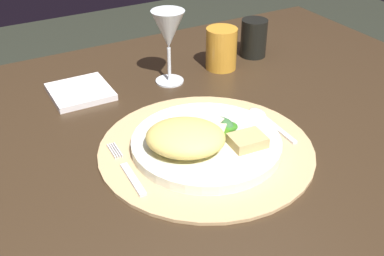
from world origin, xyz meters
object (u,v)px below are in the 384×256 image
object	(u,v)px
amber_tumbler	(221,49)
dark_tumbler	(254,38)
dinner_plate	(206,144)
napkin	(80,92)
spoon	(265,119)
wine_glass	(168,32)
fork	(128,171)
dining_table	(196,215)

from	to	relation	value
amber_tumbler	dark_tumbler	world-z (taller)	amber_tumbler
dinner_plate	napkin	bearing A→B (deg)	112.07
dinner_plate	spoon	xyz separation A→B (m)	(0.15, 0.03, -0.01)
wine_glass	dark_tumbler	bearing A→B (deg)	6.77
spoon	wine_glass	world-z (taller)	wine_glass
fork	spoon	size ratio (longest dim) A/B	1.11
dinner_plate	dark_tumbler	xyz separation A→B (m)	(0.32, 0.30, 0.03)
dining_table	amber_tumbler	bearing A→B (deg)	49.68
amber_tumbler	dining_table	bearing A→B (deg)	-130.32
spoon	wine_glass	xyz separation A→B (m)	(-0.08, 0.25, 0.11)
spoon	napkin	distance (m)	0.40
wine_glass	amber_tumbler	world-z (taller)	wine_glass
napkin	wine_glass	world-z (taller)	wine_glass
dinner_plate	dark_tumbler	world-z (taller)	dark_tumbler
wine_glass	dark_tumbler	size ratio (longest dim) A/B	1.78
napkin	dark_tumbler	distance (m)	0.45
napkin	spoon	bearing A→B (deg)	-46.03
amber_tumbler	dark_tumbler	bearing A→B (deg)	11.74
spoon	dark_tumbler	world-z (taller)	dark_tumbler
napkin	wine_glass	bearing A→B (deg)	-11.30
fork	napkin	xyz separation A→B (m)	(0.02, 0.31, -0.00)
spoon	amber_tumbler	xyz separation A→B (m)	(0.06, 0.25, 0.04)
dinner_plate	wine_glass	size ratio (longest dim) A/B	1.61
dining_table	dark_tumbler	distance (m)	0.47
fork	dark_tumbler	xyz separation A→B (m)	(0.46, 0.30, 0.04)
dinner_plate	amber_tumbler	xyz separation A→B (m)	(0.21, 0.28, 0.03)
wine_glass	amber_tumbler	xyz separation A→B (m)	(0.14, 0.01, -0.07)
spoon	amber_tumbler	bearing A→B (deg)	76.89
amber_tumbler	dark_tumbler	xyz separation A→B (m)	(0.11, 0.02, -0.00)
fork	dinner_plate	bearing A→B (deg)	-1.26
napkin	dinner_plate	bearing A→B (deg)	-67.93
dinner_plate	fork	distance (m)	0.15
dining_table	napkin	distance (m)	0.36
dinner_plate	wine_glass	world-z (taller)	wine_glass
fork	amber_tumbler	size ratio (longest dim) A/B	1.61
dining_table	fork	distance (m)	0.24
spoon	wine_glass	bearing A→B (deg)	108.18
dining_table	dinner_plate	xyz separation A→B (m)	(-0.00, -0.04, 0.20)
spoon	dark_tumbler	xyz separation A→B (m)	(0.17, 0.28, 0.04)
spoon	dining_table	bearing A→B (deg)	176.33
amber_tumbler	napkin	bearing A→B (deg)	174.56
spoon	dark_tumbler	bearing A→B (deg)	58.74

